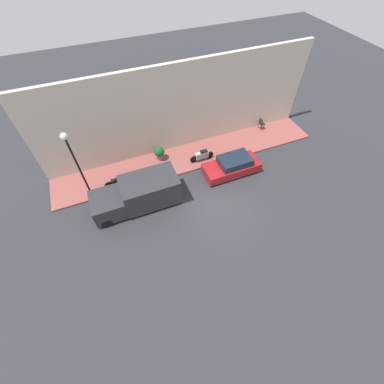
# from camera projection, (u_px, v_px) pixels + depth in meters

# --- Properties ---
(ground_plane) EXTENTS (60.00, 60.00, 0.00)m
(ground_plane) POSITION_uv_depth(u_px,v_px,m) (217.00, 205.00, 16.58)
(ground_plane) COLOR #2D2D33
(sidewalk) EXTENTS (2.85, 19.89, 0.13)m
(sidewalk) POSITION_uv_depth(u_px,v_px,m) (190.00, 157.00, 19.41)
(sidewalk) COLOR #934C47
(sidewalk) RESTS_ON ground_plane
(building_facade) EXTENTS (0.30, 19.89, 6.49)m
(building_facade) POSITION_uv_depth(u_px,v_px,m) (181.00, 109.00, 17.89)
(building_facade) COLOR beige
(building_facade) RESTS_ON ground_plane
(parked_car) EXTENTS (1.67, 3.96, 1.34)m
(parked_car) POSITION_uv_depth(u_px,v_px,m) (232.00, 166.00, 17.99)
(parked_car) COLOR maroon
(parked_car) RESTS_ON ground_plane
(delivery_van) EXTENTS (2.10, 5.37, 2.02)m
(delivery_van) POSITION_uv_depth(u_px,v_px,m) (137.00, 194.00, 15.87)
(delivery_van) COLOR #2D2D33
(delivery_van) RESTS_ON ground_plane
(scooter_silver) EXTENTS (0.30, 1.83, 0.86)m
(scooter_silver) POSITION_uv_depth(u_px,v_px,m) (202.00, 155.00, 18.75)
(scooter_silver) COLOR #B7B7BF
(scooter_silver) RESTS_ON sidewalk
(motorcycle_black) EXTENTS (0.30, 2.03, 0.78)m
(motorcycle_black) POSITION_uv_depth(u_px,v_px,m) (120.00, 181.00, 17.18)
(motorcycle_black) COLOR black
(motorcycle_black) RESTS_ON sidewalk
(streetlamp) EXTENTS (0.40, 0.40, 5.09)m
(streetlamp) POSITION_uv_depth(u_px,v_px,m) (73.00, 155.00, 14.15)
(streetlamp) COLOR black
(streetlamp) RESTS_ON sidewalk
(potted_plant) EXTENTS (0.77, 0.77, 1.09)m
(potted_plant) POSITION_uv_depth(u_px,v_px,m) (159.00, 152.00, 18.70)
(potted_plant) COLOR slate
(potted_plant) RESTS_ON sidewalk
(cafe_chair) EXTENTS (0.40, 0.40, 0.99)m
(cafe_chair) POSITION_uv_depth(u_px,v_px,m) (261.00, 123.00, 21.09)
(cafe_chair) COLOR #262626
(cafe_chair) RESTS_ON sidewalk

